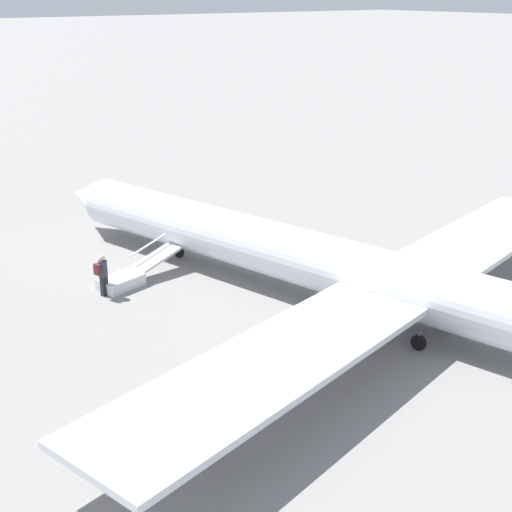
# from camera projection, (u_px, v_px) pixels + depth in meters

# --- Properties ---
(ground_plane) EXTENTS (600.00, 600.00, 0.00)m
(ground_plane) POSITION_uv_depth(u_px,v_px,m) (359.00, 316.00, 26.93)
(ground_plane) COLOR gray
(airplane_main) EXTENTS (34.71, 27.41, 5.80)m
(airplane_main) POSITION_uv_depth(u_px,v_px,m) (383.00, 280.00, 25.77)
(airplane_main) COLOR silver
(airplane_main) RESTS_ON ground
(boarding_stairs) EXTENTS (2.00, 4.14, 1.52)m
(boarding_stairs) POSITION_uv_depth(u_px,v_px,m) (128.00, 277.00, 29.62)
(boarding_stairs) COLOR silver
(boarding_stairs) RESTS_ON ground
(passenger) EXTENTS (0.41, 0.56, 1.74)m
(passenger) POSITION_uv_depth(u_px,v_px,m) (102.00, 273.00, 28.35)
(passenger) COLOR #23232D
(passenger) RESTS_ON ground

